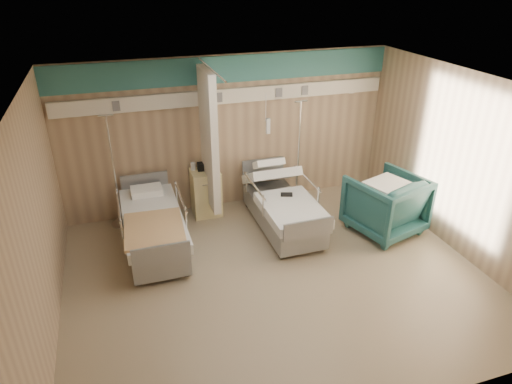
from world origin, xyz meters
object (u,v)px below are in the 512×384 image
iv_stand_right (297,184)px  bedside_cabinet (206,193)px  iv_stand_left (119,204)px  bed_right (283,211)px  visitor_armchair (385,204)px  bed_left (154,232)px

iv_stand_right → bedside_cabinet: bearing=174.8°
iv_stand_left → iv_stand_right: bearing=-4.0°
iv_stand_left → bed_right: bearing=-20.0°
bed_right → iv_stand_right: 0.95m
iv_stand_right → bed_right: bearing=-127.7°
iv_stand_right → iv_stand_left: (-3.26, 0.23, -0.00)m
bed_right → bedside_cabinet: 1.46m
visitor_armchair → iv_stand_right: size_ratio=0.55×
bed_left → iv_stand_right: size_ratio=1.07×
iv_stand_right → iv_stand_left: iv_stand_right is taller
bedside_cabinet → visitor_armchair: bearing=-29.0°
bed_left → bedside_cabinet: size_ratio=2.54×
iv_stand_left → visitor_armchair: bearing=-20.5°
bed_left → bedside_cabinet: bedside_cabinet is taller
bedside_cabinet → bed_left: bearing=-139.4°
bed_right → bedside_cabinet: (-1.15, 0.90, 0.11)m
bed_right → visitor_armchair: bearing=-21.5°
bed_right → bed_left: 2.20m
bed_right → bedside_cabinet: bedside_cabinet is taller
bed_left → visitor_armchair: size_ratio=1.93×
visitor_armchair → iv_stand_right: 1.73m
bedside_cabinet → iv_stand_right: (1.73, -0.16, -0.01)m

